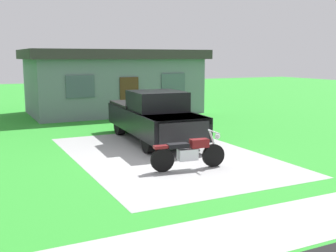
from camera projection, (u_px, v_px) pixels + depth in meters
ground_plane at (166, 155)px, 13.30m from camera, size 80.00×80.00×0.00m
driveway_pad at (166, 155)px, 13.30m from camera, size 5.64×8.47×0.01m
sidewalk_strip at (301, 220)px, 7.99m from camera, size 36.00×1.80×0.01m
motorcycle at (189, 153)px, 11.55m from camera, size 2.21×0.70×1.09m
pickup_truck at (153, 116)px, 15.41m from camera, size 2.37×5.74×1.90m
neighbor_house at (113, 81)px, 23.30m from camera, size 9.60×5.60×3.50m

